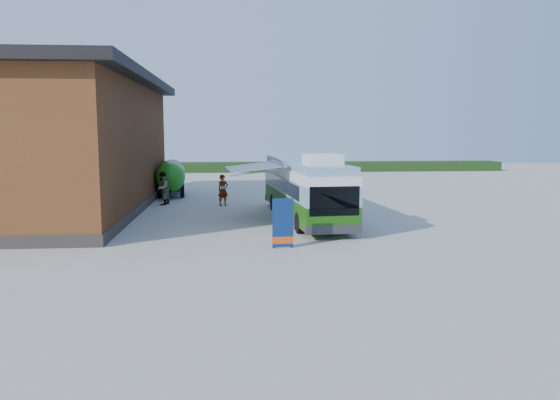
{
  "coord_description": "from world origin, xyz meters",
  "views": [
    {
      "loc": [
        -1.43,
        -21.11,
        4.5
      ],
      "look_at": [
        0.62,
        2.83,
        1.4
      ],
      "focal_mm": 35.0,
      "sensor_mm": 36.0,
      "label": 1
    }
  ],
  "objects": [
    {
      "name": "picnic_table",
      "position": [
        1.88,
        3.8,
        0.57
      ],
      "size": [
        1.51,
        1.39,
        0.76
      ],
      "rotation": [
        0.0,
        0.0,
        0.17
      ],
      "color": "tan",
      "rests_on": "ground"
    },
    {
      "name": "bus",
      "position": [
        2.15,
        5.94,
        1.65
      ],
      "size": [
        3.37,
        11.39,
        3.45
      ],
      "rotation": [
        0.0,
        0.0,
        0.09
      ],
      "color": "#236510",
      "rests_on": "ground"
    },
    {
      "name": "ground",
      "position": [
        0.0,
        0.0,
        0.0
      ],
      "size": [
        100.0,
        100.0,
        0.0
      ],
      "primitive_type": "plane",
      "color": "#BCB7AD",
      "rests_on": "ground"
    },
    {
      "name": "banner",
      "position": [
        0.43,
        -0.73,
        0.79
      ],
      "size": [
        0.84,
        0.23,
        1.92
      ],
      "rotation": [
        0.0,
        0.0,
        0.09
      ],
      "color": "navy",
      "rests_on": "ground"
    },
    {
      "name": "awning",
      "position": [
        -0.29,
        5.7,
        2.51
      ],
      "size": [
        2.94,
        4.35,
        0.52
      ],
      "rotation": [
        0.0,
        0.0,
        0.09
      ],
      "color": "white",
      "rests_on": "ground"
    },
    {
      "name": "person_a",
      "position": [
        -2.06,
        11.36,
        0.93
      ],
      "size": [
        0.81,
        0.72,
        1.86
      ],
      "primitive_type": "imported",
      "rotation": [
        0.0,
        0.0,
        0.53
      ],
      "color": "#999999",
      "rests_on": "ground"
    },
    {
      "name": "hedge",
      "position": [
        8.0,
        38.0,
        0.5
      ],
      "size": [
        40.0,
        3.0,
        1.0
      ],
      "primitive_type": "cube",
      "color": "#264419",
      "rests_on": "ground"
    },
    {
      "name": "barn",
      "position": [
        -10.5,
        10.0,
        3.59
      ],
      "size": [
        9.6,
        21.2,
        7.5
      ],
      "color": "brown",
      "rests_on": "ground"
    },
    {
      "name": "slurry_tanker",
      "position": [
        -5.7,
        16.72,
        1.37
      ],
      "size": [
        2.27,
        6.42,
        2.37
      ],
      "rotation": [
        0.0,
        0.0,
        0.09
      ],
      "color": "#1E7D16",
      "rests_on": "ground"
    },
    {
      "name": "person_b",
      "position": [
        -5.7,
        12.04,
        0.99
      ],
      "size": [
        1.04,
        1.17,
        1.99
      ],
      "primitive_type": "imported",
      "rotation": [
        0.0,
        0.0,
        -1.93
      ],
      "color": "#999999",
      "rests_on": "ground"
    }
  ]
}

